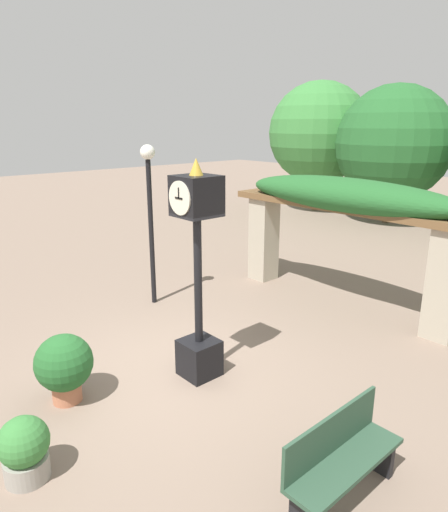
{
  "coord_description": "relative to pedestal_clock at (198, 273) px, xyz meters",
  "views": [
    {
      "loc": [
        5.17,
        -3.55,
        3.69
      ],
      "look_at": [
        0.3,
        0.78,
        1.78
      ],
      "focal_mm": 32.0,
      "sensor_mm": 36.0,
      "label": 1
    }
  ],
  "objects": [
    {
      "name": "ground_plane",
      "position": [
        -0.3,
        -0.28,
        -1.64
      ],
      "size": [
        60.0,
        60.0,
        0.0
      ],
      "primitive_type": "plane",
      "color": "#7F6B5B"
    },
    {
      "name": "pedestal_clock",
      "position": [
        0.0,
        0.0,
        0.0
      ],
      "size": [
        0.56,
        0.6,
        3.25
      ],
      "color": "black",
      "rests_on": "ground"
    },
    {
      "name": "pergola",
      "position": [
        -0.3,
        4.0,
        0.38
      ],
      "size": [
        5.48,
        1.13,
        2.65
      ],
      "color": "#A89E89",
      "rests_on": "ground"
    },
    {
      "name": "potted_plant_near_left",
      "position": [
        0.42,
        -2.71,
        -1.26
      ],
      "size": [
        0.54,
        0.54,
        0.73
      ],
      "color": "gray",
      "rests_on": "ground"
    },
    {
      "name": "potted_plant_near_right",
      "position": [
        -0.68,
        -1.79,
        -1.09
      ],
      "size": [
        0.78,
        0.78,
        0.97
      ],
      "color": "#B26B4C",
      "rests_on": "ground"
    },
    {
      "name": "park_bench",
      "position": [
        2.79,
        -0.4,
        -1.2
      ],
      "size": [
        0.42,
        1.51,
        0.89
      ],
      "rotation": [
        0.0,
        0.0,
        1.57
      ],
      "color": "#2D4C38",
      "rests_on": "ground"
    },
    {
      "name": "lamp_post",
      "position": [
        -2.93,
        1.11,
        0.62
      ],
      "size": [
        0.29,
        0.29,
        3.29
      ],
      "color": "black",
      "rests_on": "ground"
    }
  ]
}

